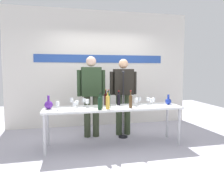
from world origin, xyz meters
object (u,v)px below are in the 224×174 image
(wine_bottle_6, at_px, (100,103))
(decanter_blue_right, at_px, (168,101))
(wine_glass_left_4, at_px, (58,104))
(wine_bottle_4, at_px, (108,101))
(presenter_left, at_px, (91,91))
(wine_bottle_2, at_px, (109,99))
(decanter_blue_left, at_px, (49,105))
(wine_glass_right_0, at_px, (154,100))
(wine_glass_left_1, at_px, (77,103))
(wine_glass_right_3, at_px, (136,101))
(wine_glass_left_5, at_px, (75,104))
(microphone_stand, at_px, (123,116))
(wine_glass_right_2, at_px, (148,99))
(wine_bottle_5, at_px, (101,101))
(wine_glass_left_2, at_px, (72,100))
(wine_glass_left_3, at_px, (84,101))
(wine_glass_right_1, at_px, (136,100))
(wine_glass_left_0, at_px, (87,101))
(wine_glass_right_5, at_px, (140,99))
(wine_glass_right_4, at_px, (152,101))
(presenter_right, at_px, (123,91))
(wine_bottle_1, at_px, (106,99))
(wine_bottle_0, at_px, (119,99))
(wine_bottle_3, at_px, (131,101))
(display_table, at_px, (114,110))

(wine_bottle_6, bearing_deg, decanter_blue_right, 10.23)
(wine_bottle_6, relative_size, wine_glass_left_4, 1.90)
(wine_bottle_4, bearing_deg, presenter_left, 104.75)
(presenter_left, bearing_deg, wine_bottle_2, -61.34)
(decanter_blue_left, xyz_separation_m, wine_glass_right_0, (2.02, -0.04, 0.03))
(wine_glass_left_1, bearing_deg, wine_glass_right_3, -3.82)
(wine_glass_left_5, xyz_separation_m, microphone_stand, (1.04, 0.57, -0.38))
(decanter_blue_right, distance_m, presenter_left, 1.64)
(wine_glass_right_2, bearing_deg, wine_bottle_5, -170.52)
(wine_glass_left_2, bearing_deg, wine_glass_right_3, -11.81)
(wine_glass_left_3, distance_m, wine_glass_right_1, 1.05)
(wine_glass_left_0, xyz_separation_m, wine_glass_right_3, (0.93, -0.10, -0.00))
(wine_glass_left_1, xyz_separation_m, wine_glass_right_0, (1.51, -0.04, 0.01))
(wine_bottle_6, bearing_deg, wine_glass_right_5, 25.73)
(wine_bottle_6, distance_m, wine_glass_right_1, 0.86)
(wine_bottle_6, distance_m, wine_glass_right_4, 1.05)
(wine_glass_right_4, bearing_deg, wine_glass_left_4, 179.80)
(decanter_blue_left, relative_size, wine_glass_right_1, 1.61)
(wine_bottle_2, height_order, wine_glass_left_3, wine_bottle_2)
(presenter_right, xyz_separation_m, wine_glass_right_3, (0.08, -0.65, -0.12))
(decanter_blue_right, height_order, wine_glass_right_1, decanter_blue_right)
(decanter_blue_right, bearing_deg, wine_bottle_1, 171.43)
(wine_glass_left_5, bearing_deg, wine_glass_right_2, 10.10)
(wine_bottle_0, bearing_deg, wine_glass_right_1, -11.02)
(wine_glass_left_2, height_order, wine_glass_left_5, wine_glass_left_2)
(wine_glass_right_4, distance_m, microphone_stand, 0.78)
(wine_bottle_2, height_order, wine_glass_left_5, wine_bottle_2)
(wine_bottle_0, xyz_separation_m, wine_glass_left_2, (-0.93, 0.05, -0.01))
(wine_bottle_4, relative_size, wine_glass_left_0, 2.09)
(wine_glass_left_2, bearing_deg, wine_glass_left_3, -12.47)
(decanter_blue_left, xyz_separation_m, microphone_stand, (1.51, 0.39, -0.36))
(wine_glass_left_0, bearing_deg, wine_glass_left_2, 152.15)
(decanter_blue_left, distance_m, wine_glass_right_4, 1.94)
(wine_bottle_1, distance_m, microphone_stand, 0.62)
(wine_glass_left_2, relative_size, wine_glass_right_0, 1.09)
(wine_bottle_3, relative_size, wine_glass_left_3, 2.09)
(wine_glass_left_1, bearing_deg, wine_glass_right_2, 3.20)
(wine_glass_right_2, bearing_deg, presenter_left, 156.04)
(wine_glass_right_0, xyz_separation_m, wine_glass_right_5, (-0.22, 0.21, -0.01))
(display_table, relative_size, wine_bottle_5, 8.74)
(wine_bottle_1, height_order, wine_glass_right_0, wine_bottle_1)
(wine_glass_left_3, xyz_separation_m, wine_glass_right_5, (1.15, 0.04, -0.01))
(wine_glass_right_4, bearing_deg, wine_glass_right_5, 113.73)
(wine_bottle_5, relative_size, wine_glass_right_5, 2.09)
(decanter_blue_left, bearing_deg, wine_glass_right_1, 2.33)
(wine_bottle_4, bearing_deg, wine_glass_right_4, 5.47)
(wine_bottle_5, bearing_deg, decanter_blue_left, 175.06)
(microphone_stand, bearing_deg, wine_glass_right_2, -34.05)
(wine_bottle_1, height_order, wine_bottle_2, wine_bottle_2)
(wine_bottle_6, height_order, wine_glass_right_1, wine_bottle_6)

